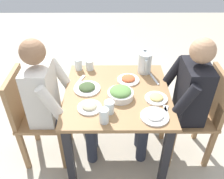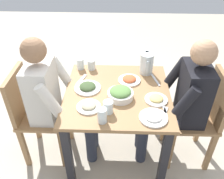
{
  "view_description": "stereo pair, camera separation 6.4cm",
  "coord_description": "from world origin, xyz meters",
  "px_view_note": "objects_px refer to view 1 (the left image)",
  "views": [
    {
      "loc": [
        1.58,
        -0.05,
        1.9
      ],
      "look_at": [
        0.04,
        -0.04,
        0.77
      ],
      "focal_mm": 38.71,
      "sensor_mm": 36.0,
      "label": 1
    },
    {
      "loc": [
        1.58,
        0.01,
        1.9
      ],
      "look_at": [
        0.04,
        -0.04,
        0.77
      ],
      "focal_mm": 38.71,
      "sensor_mm": 36.0,
      "label": 2
    }
  ],
  "objects_px": {
    "plate_dolmas": "(87,88)",
    "water_pitcher": "(145,63)",
    "plate_beans": "(89,107)",
    "plate_rice_curry": "(128,79)",
    "salad_bowl": "(121,93)",
    "plate_fries": "(156,98)",
    "water_glass_near_left": "(90,65)",
    "diner_near": "(54,100)",
    "water_glass_near_right": "(109,107)",
    "plate_yoghurt": "(155,116)",
    "chair_far": "(201,112)",
    "diner_far": "(180,98)",
    "chair_near": "(33,113)",
    "dining_table": "(117,104)",
    "water_glass_far_left": "(104,116)",
    "water_glass_by_pitcher": "(78,65)"
  },
  "relations": [
    {
      "from": "water_glass_near_left",
      "to": "water_pitcher",
      "type": "bearing_deg",
      "value": 84.7
    },
    {
      "from": "diner_near",
      "to": "plate_beans",
      "type": "xyz_separation_m",
      "value": [
        0.16,
        0.3,
        0.06
      ]
    },
    {
      "from": "chair_far",
      "to": "diner_far",
      "type": "height_order",
      "value": "diner_far"
    },
    {
      "from": "plate_rice_curry",
      "to": "salad_bowl",
      "type": "bearing_deg",
      "value": -17.77
    },
    {
      "from": "chair_far",
      "to": "plate_rice_curry",
      "type": "height_order",
      "value": "chair_far"
    },
    {
      "from": "dining_table",
      "to": "plate_dolmas",
      "type": "distance_m",
      "value": 0.29
    },
    {
      "from": "water_glass_far_left",
      "to": "salad_bowl",
      "type": "bearing_deg",
      "value": 155.77
    },
    {
      "from": "plate_dolmas",
      "to": "water_pitcher",
      "type": "bearing_deg",
      "value": 117.99
    },
    {
      "from": "diner_far",
      "to": "plate_dolmas",
      "type": "bearing_deg",
      "value": -94.92
    },
    {
      "from": "chair_far",
      "to": "water_glass_near_left",
      "type": "bearing_deg",
      "value": -111.47
    },
    {
      "from": "water_glass_near_left",
      "to": "chair_far",
      "type": "bearing_deg",
      "value": 68.53
    },
    {
      "from": "chair_far",
      "to": "diner_near",
      "type": "relative_size",
      "value": 0.75
    },
    {
      "from": "chair_near",
      "to": "plate_fries",
      "type": "distance_m",
      "value": 1.05
    },
    {
      "from": "plate_beans",
      "to": "plate_fries",
      "type": "bearing_deg",
      "value": 101.56
    },
    {
      "from": "diner_far",
      "to": "plate_yoghurt",
      "type": "bearing_deg",
      "value": -42.54
    },
    {
      "from": "diner_near",
      "to": "water_glass_far_left",
      "type": "relative_size",
      "value": 10.39
    },
    {
      "from": "plate_beans",
      "to": "water_glass_by_pitcher",
      "type": "bearing_deg",
      "value": -165.97
    },
    {
      "from": "diner_far",
      "to": "plate_yoghurt",
      "type": "xyz_separation_m",
      "value": [
        0.28,
        -0.25,
        0.06
      ]
    },
    {
      "from": "diner_far",
      "to": "water_glass_far_left",
      "type": "height_order",
      "value": "diner_far"
    },
    {
      "from": "salad_bowl",
      "to": "plate_rice_curry",
      "type": "distance_m",
      "value": 0.25
    },
    {
      "from": "plate_rice_curry",
      "to": "water_glass_far_left",
      "type": "xyz_separation_m",
      "value": [
        0.51,
        -0.2,
        0.04
      ]
    },
    {
      "from": "plate_fries",
      "to": "water_glass_by_pitcher",
      "type": "bearing_deg",
      "value": -124.52
    },
    {
      "from": "water_pitcher",
      "to": "dining_table",
      "type": "bearing_deg",
      "value": -39.46
    },
    {
      "from": "water_glass_near_right",
      "to": "plate_yoghurt",
      "type": "bearing_deg",
      "value": 80.21
    },
    {
      "from": "chair_far",
      "to": "water_glass_near_left",
      "type": "relative_size",
      "value": 9.67
    },
    {
      "from": "salad_bowl",
      "to": "plate_fries",
      "type": "relative_size",
      "value": 1.14
    },
    {
      "from": "plate_yoghurt",
      "to": "water_glass_near_left",
      "type": "xyz_separation_m",
      "value": [
        -0.66,
        -0.51,
        0.03
      ]
    },
    {
      "from": "diner_near",
      "to": "salad_bowl",
      "type": "height_order",
      "value": "diner_near"
    },
    {
      "from": "chair_near",
      "to": "plate_beans",
      "type": "height_order",
      "value": "chair_near"
    },
    {
      "from": "dining_table",
      "to": "water_pitcher",
      "type": "bearing_deg",
      "value": 140.54
    },
    {
      "from": "water_glass_near_left",
      "to": "water_glass_near_right",
      "type": "bearing_deg",
      "value": 17.06
    },
    {
      "from": "water_pitcher",
      "to": "plate_fries",
      "type": "bearing_deg",
      "value": 7.0
    },
    {
      "from": "diner_near",
      "to": "salad_bowl",
      "type": "distance_m",
      "value": 0.55
    },
    {
      "from": "chair_near",
      "to": "plate_rice_curry",
      "type": "xyz_separation_m",
      "value": [
        -0.2,
        0.82,
        0.21
      ]
    },
    {
      "from": "diner_near",
      "to": "plate_rice_curry",
      "type": "height_order",
      "value": "diner_near"
    },
    {
      "from": "water_pitcher",
      "to": "plate_beans",
      "type": "distance_m",
      "value": 0.7
    },
    {
      "from": "plate_dolmas",
      "to": "plate_beans",
      "type": "height_order",
      "value": "plate_dolmas"
    },
    {
      "from": "plate_dolmas",
      "to": "water_glass_near_right",
      "type": "height_order",
      "value": "water_glass_near_right"
    },
    {
      "from": "water_pitcher",
      "to": "water_glass_near_left",
      "type": "height_order",
      "value": "water_pitcher"
    },
    {
      "from": "dining_table",
      "to": "chair_near",
      "type": "xyz_separation_m",
      "value": [
        0.04,
        -0.72,
        -0.07
      ]
    },
    {
      "from": "water_glass_near_left",
      "to": "plate_yoghurt",
      "type": "bearing_deg",
      "value": 37.81
    },
    {
      "from": "plate_yoghurt",
      "to": "water_glass_near_right",
      "type": "xyz_separation_m",
      "value": [
        -0.06,
        -0.33,
        0.04
      ]
    },
    {
      "from": "plate_yoghurt",
      "to": "plate_fries",
      "type": "bearing_deg",
      "value": 168.45
    },
    {
      "from": "diner_near",
      "to": "plate_fries",
      "type": "xyz_separation_m",
      "value": [
        0.06,
        0.82,
        0.06
      ]
    },
    {
      "from": "dining_table",
      "to": "water_glass_far_left",
      "type": "xyz_separation_m",
      "value": [
        0.35,
        -0.1,
        0.18
      ]
    },
    {
      "from": "water_pitcher",
      "to": "plate_yoghurt",
      "type": "distance_m",
      "value": 0.62
    },
    {
      "from": "chair_near",
      "to": "water_glass_by_pitcher",
      "type": "relative_size",
      "value": 8.69
    },
    {
      "from": "plate_fries",
      "to": "water_glass_near_left",
      "type": "bearing_deg",
      "value": -129.15
    },
    {
      "from": "dining_table",
      "to": "plate_fries",
      "type": "xyz_separation_m",
      "value": [
        0.09,
        0.3,
        0.14
      ]
    },
    {
      "from": "chair_near",
      "to": "chair_far",
      "type": "relative_size",
      "value": 1.0
    }
  ]
}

